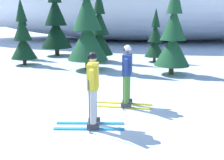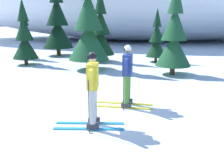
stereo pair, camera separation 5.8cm
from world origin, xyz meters
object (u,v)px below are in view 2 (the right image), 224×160
skier_navy_jacket (127,74)px  pine_tree_center_right (101,32)px  pine_tree_far_left (25,38)px  pine_tree_center_left (57,22)px  pine_tree_far_right (174,36)px  pine_tree_left (24,37)px  skier_yellow_jacket (93,88)px  pine_tree_center (88,26)px  pine_tree_right (156,40)px

skier_navy_jacket → pine_tree_center_right: 7.93m
skier_navy_jacket → pine_tree_far_left: (-6.79, 7.99, 0.35)m
pine_tree_far_left → pine_tree_center_right: bearing=-4.6°
pine_tree_center_left → pine_tree_far_right: (7.00, -5.11, -0.49)m
skier_navy_jacket → pine_tree_left: pine_tree_left is taller
skier_yellow_jacket → pine_tree_center_right: (-1.42, 9.19, 0.78)m
pine_tree_center → pine_tree_right: pine_tree_center is taller
pine_tree_center_left → pine_tree_left: bearing=-99.7°
skier_yellow_jacket → pine_tree_far_left: bearing=122.6°
pine_tree_right → pine_tree_far_right: 3.43m
skier_yellow_jacket → pine_tree_far_left: (-6.12, 9.57, 0.36)m
pine_tree_far_left → pine_tree_far_right: bearing=-21.9°
skier_navy_jacket → skier_yellow_jacket: skier_navy_jacket is taller
skier_yellow_jacket → pine_tree_far_right: size_ratio=0.44×
skier_yellow_jacket → pine_tree_left: 9.31m
pine_tree_center_left → pine_tree_right: (6.36, -1.76, -0.92)m
pine_tree_far_left → pine_tree_right: bearing=-0.5°
pine_tree_center → pine_tree_center_left: bearing=124.3°
pine_tree_left → pine_tree_center_left: bearing=80.3°
skier_navy_jacket → pine_tree_right: pine_tree_right is taller
pine_tree_far_left → pine_tree_right: (7.84, -0.07, -0.03)m
pine_tree_right → pine_tree_far_right: pine_tree_far_right is taller
skier_navy_jacket → pine_tree_far_right: (1.69, 4.58, 0.76)m
skier_navy_jacket → pine_tree_far_left: size_ratio=0.57×
pine_tree_left → pine_tree_center_left: size_ratio=0.67×
pine_tree_left → pine_tree_far_right: pine_tree_far_right is taller
skier_yellow_jacket → pine_tree_far_left: pine_tree_far_left is taller
pine_tree_left → pine_tree_right: (6.97, 1.83, -0.20)m
pine_tree_far_left → pine_tree_center_right: pine_tree_center_right is taller
pine_tree_center → pine_tree_right: 4.37m
skier_yellow_jacket → pine_tree_center: bearing=103.1°
pine_tree_left → pine_tree_center_left: (0.61, 3.59, 0.72)m
skier_yellow_jacket → pine_tree_center: 7.04m
skier_navy_jacket → pine_tree_center: (-2.24, 5.18, 1.17)m
pine_tree_far_left → pine_tree_center: 5.41m
pine_tree_right → pine_tree_far_right: bearing=-79.2°
pine_tree_center_right → pine_tree_far_right: 4.84m
pine_tree_center → pine_tree_center_right: bearing=86.5°
pine_tree_left → pine_tree_center_right: pine_tree_center_right is taller
skier_yellow_jacket → pine_tree_center_left: pine_tree_center_left is taller
pine_tree_right → pine_tree_center_left: bearing=164.5°
pine_tree_far_right → pine_tree_center_left: bearing=143.9°
pine_tree_far_left → skier_navy_jacket: bearing=-49.6°
pine_tree_left → pine_tree_far_right: size_ratio=0.86×
skier_navy_jacket → pine_tree_center_left: pine_tree_center_left is taller
skier_navy_jacket → pine_tree_far_left: pine_tree_far_left is taller
skier_navy_jacket → pine_tree_center_left: bearing=118.7°
pine_tree_center_left → pine_tree_center_right: size_ratio=1.28×
skier_navy_jacket → pine_tree_left: 8.51m
skier_navy_jacket → pine_tree_left: size_ratio=0.51×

